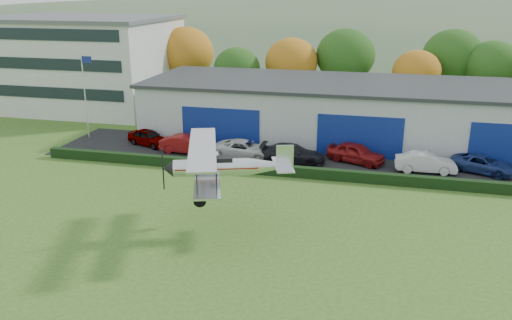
% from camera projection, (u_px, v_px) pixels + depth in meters
% --- Properties ---
extents(ground, '(300.00, 300.00, 0.00)m').
position_uv_depth(ground, '(224.00, 288.00, 25.25)').
color(ground, '#33631F').
rests_on(ground, ground).
extents(apron, '(48.00, 9.00, 0.05)m').
position_uv_depth(apron, '(333.00, 159.00, 43.94)').
color(apron, black).
rests_on(apron, ground).
extents(hedge, '(46.00, 0.60, 0.80)m').
position_uv_depth(hedge, '(326.00, 174.00, 39.40)').
color(hedge, black).
rests_on(hedge, ground).
extents(hangar, '(40.60, 12.60, 5.30)m').
position_uv_depth(hangar, '(364.00, 111.00, 49.11)').
color(hangar, '#B2B7BC').
rests_on(hangar, ground).
extents(office_block, '(20.60, 15.60, 10.40)m').
position_uv_depth(office_block, '(82.00, 62.00, 62.27)').
color(office_block, silver).
rests_on(office_block, ground).
extents(flagpole, '(1.05, 0.10, 8.00)m').
position_uv_depth(flagpole, '(85.00, 88.00, 48.57)').
color(flagpole, silver).
rests_on(flagpole, ground).
extents(tree_belt, '(75.70, 13.22, 10.12)m').
position_uv_depth(tree_belt, '(334.00, 60.00, 60.80)').
color(tree_belt, '#3D2614').
rests_on(tree_belt, ground).
extents(distant_hills, '(430.00, 196.00, 56.00)m').
position_uv_depth(distant_hills, '(348.00, 80.00, 159.52)').
color(distant_hills, '#4C6642').
rests_on(distant_hills, ground).
extents(car_0, '(4.57, 3.18, 1.44)m').
position_uv_depth(car_0, '(149.00, 137.00, 47.58)').
color(car_0, gray).
rests_on(car_0, apron).
extents(car_1, '(4.71, 1.85, 1.53)m').
position_uv_depth(car_1, '(187.00, 144.00, 45.36)').
color(car_1, maroon).
rests_on(car_1, apron).
extents(car_2, '(5.41, 2.77, 1.46)m').
position_uv_depth(car_2, '(245.00, 149.00, 44.14)').
color(car_2, silver).
rests_on(car_2, apron).
extents(car_3, '(5.23, 2.19, 1.51)m').
position_uv_depth(car_3, '(293.00, 154.00, 42.85)').
color(car_3, black).
rests_on(car_3, apron).
extents(car_4, '(5.08, 3.53, 1.61)m').
position_uv_depth(car_4, '(356.00, 153.00, 42.89)').
color(car_4, maroon).
rests_on(car_4, apron).
extents(car_5, '(4.62, 1.79, 1.50)m').
position_uv_depth(car_5, '(426.00, 163.00, 40.70)').
color(car_5, silver).
rests_on(car_5, apron).
extents(car_6, '(5.28, 3.85, 1.34)m').
position_uv_depth(car_6, '(483.00, 164.00, 40.61)').
color(car_6, navy).
rests_on(car_6, apron).
extents(biplane, '(7.57, 8.54, 3.21)m').
position_uv_depth(biplane, '(222.00, 166.00, 30.34)').
color(biplane, silver).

